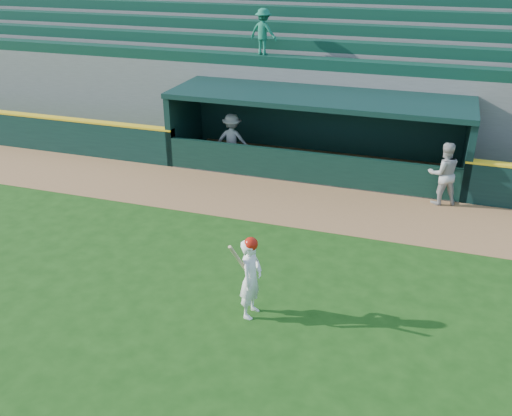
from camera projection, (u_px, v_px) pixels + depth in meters
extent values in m
plane|color=#194010|center=(232.00, 294.00, 12.04)|extent=(120.00, 120.00, 0.00)
cube|color=#95663B|center=(293.00, 203.00, 16.25)|extent=(40.00, 3.00, 0.01)
imported|color=#ABABA6|center=(444.00, 173.00, 15.86)|extent=(1.05, 0.93, 1.81)
imported|color=#A2A39D|center=(232.00, 140.00, 18.71)|extent=(1.18, 0.76, 1.73)
cube|color=slate|center=(315.00, 169.00, 18.65)|extent=(9.00, 2.60, 0.04)
cube|color=black|center=(185.00, 123.00, 19.49)|extent=(0.20, 2.60, 2.30)
cube|color=black|center=(468.00, 151.00, 16.85)|extent=(0.20, 2.60, 2.30)
cube|color=black|center=(325.00, 124.00, 19.29)|extent=(9.40, 0.20, 2.30)
cube|color=black|center=(318.00, 98.00, 17.65)|extent=(9.40, 2.80, 0.16)
cube|color=black|center=(306.00, 168.00, 17.40)|extent=(9.00, 0.16, 1.00)
cube|color=brown|center=(321.00, 154.00, 19.24)|extent=(8.40, 0.45, 0.10)
cube|color=slate|center=(329.00, 112.00, 19.61)|extent=(34.00, 0.85, 2.91)
cube|color=#0F3828|center=(331.00, 64.00, 18.81)|extent=(34.00, 0.60, 0.36)
cube|color=slate|center=(334.00, 99.00, 20.25)|extent=(34.00, 0.85, 3.36)
cube|color=#0F3828|center=(336.00, 46.00, 19.35)|extent=(34.00, 0.60, 0.36)
cube|color=slate|center=(339.00, 88.00, 20.88)|extent=(34.00, 0.85, 3.81)
cube|color=#0F3828|center=(342.00, 29.00, 19.90)|extent=(34.00, 0.60, 0.36)
cube|color=slate|center=(344.00, 77.00, 21.52)|extent=(34.00, 0.85, 4.26)
cube|color=#0F3828|center=(347.00, 13.00, 20.44)|extent=(34.00, 0.60, 0.36)
cube|color=slate|center=(348.00, 67.00, 22.15)|extent=(34.00, 0.85, 4.71)
cube|color=slate|center=(352.00, 57.00, 22.79)|extent=(34.00, 0.85, 5.16)
cube|color=slate|center=(356.00, 48.00, 23.42)|extent=(34.00, 0.85, 5.61)
cube|color=slate|center=(358.00, 46.00, 23.92)|extent=(34.50, 0.30, 5.61)
imported|color=#17694B|center=(263.00, 32.00, 19.11)|extent=(1.07, 0.75, 1.50)
imported|color=white|center=(251.00, 278.00, 11.04)|extent=(0.45, 0.64, 1.66)
sphere|color=red|center=(251.00, 244.00, 10.72)|extent=(0.27, 0.27, 0.27)
cylinder|color=#CFB485|center=(238.00, 259.00, 10.68)|extent=(0.24, 0.50, 0.76)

